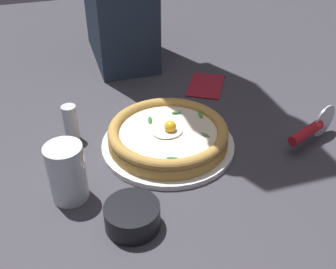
# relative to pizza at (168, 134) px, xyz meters

# --- Properties ---
(ground_plane) EXTENTS (2.40, 2.40, 0.03)m
(ground_plane) POSITION_rel_pizza_xyz_m (-0.01, 0.02, -0.05)
(ground_plane) COLOR #3B3940
(ground_plane) RESTS_ON ground
(pizza_plate) EXTENTS (0.29, 0.29, 0.01)m
(pizza_plate) POSITION_rel_pizza_xyz_m (0.00, -0.00, -0.03)
(pizza_plate) COLOR white
(pizza_plate) RESTS_ON ground
(pizza) EXTENTS (0.26, 0.26, 0.06)m
(pizza) POSITION_rel_pizza_xyz_m (0.00, 0.00, 0.00)
(pizza) COLOR gold
(pizza) RESTS_ON pizza_plate
(side_bowl) EXTENTS (0.10, 0.10, 0.04)m
(side_bowl) POSITION_rel_pizza_xyz_m (0.13, 0.20, -0.01)
(side_bowl) COLOR black
(side_bowl) RESTS_ON ground
(pizza_cutter) EXTENTS (0.15, 0.07, 0.08)m
(pizza_cutter) POSITION_rel_pizza_xyz_m (-0.30, 0.08, 0.00)
(pizza_cutter) COLOR silver
(pizza_cutter) RESTS_ON ground
(drinking_glass) EXTENTS (0.07, 0.07, 0.11)m
(drinking_glass) POSITION_rel_pizza_xyz_m (0.22, 0.09, 0.01)
(drinking_glass) COLOR silver
(drinking_glass) RESTS_ON ground
(folded_napkin) EXTENTS (0.15, 0.17, 0.01)m
(folded_napkin) POSITION_rel_pizza_xyz_m (-0.18, -0.23, -0.03)
(folded_napkin) COLOR maroon
(folded_napkin) RESTS_ON ground
(pepper_shaker) EXTENTS (0.03, 0.03, 0.08)m
(pepper_shaker) POSITION_rel_pizza_xyz_m (0.19, -0.09, 0.01)
(pepper_shaker) COLOR silver
(pepper_shaker) RESTS_ON ground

